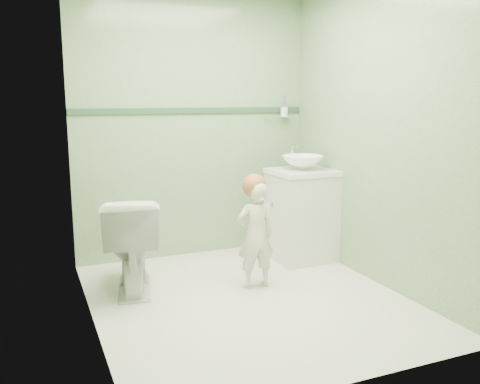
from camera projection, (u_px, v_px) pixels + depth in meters
name	position (u px, v px, depth m)	size (l,w,h in m)	color
ground	(248.00, 299.00, 3.79)	(2.50, 2.50, 0.00)	beige
room_shell	(248.00, 136.00, 3.57)	(2.50, 2.54, 2.40)	gray
trim_stripe	(193.00, 110.00, 4.67)	(2.20, 0.02, 0.05)	#2C4931
vanity	(301.00, 216.00, 4.67)	(0.52, 0.50, 0.80)	silver
counter	(302.00, 172.00, 4.60)	(0.54, 0.52, 0.04)	white
basin	(303.00, 163.00, 4.58)	(0.37, 0.37, 0.13)	white
faucet	(293.00, 152.00, 4.74)	(0.03, 0.13, 0.18)	silver
cup_holder	(283.00, 112.00, 4.96)	(0.26, 0.07, 0.21)	silver
toilet	(132.00, 243.00, 3.92)	(0.42, 0.73, 0.74)	white
toddler	(255.00, 235.00, 3.97)	(0.31, 0.20, 0.84)	beige
hair_cap	(254.00, 186.00, 3.92)	(0.19, 0.19, 0.19)	#A05734
teal_toothbrush	(271.00, 204.00, 3.83)	(0.11, 0.13, 0.08)	#0D8A5D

